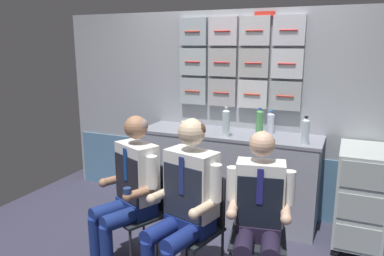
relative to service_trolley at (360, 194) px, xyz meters
The scene contains 15 objects.
galley_bulkhead 1.47m from the service_trolley, 164.13° to the left, with size 4.20×0.14×2.15m.
galley_counter 1.27m from the service_trolley, behind, with size 1.85×0.53×0.92m.
service_trolley is the anchor object (origin of this frame).
folding_chair_left 1.90m from the service_trolley, 151.57° to the right, with size 0.53×0.53×0.82m.
crew_member_left 2.04m from the service_trolley, 148.92° to the right, with size 0.57×0.69×1.25m.
folding_chair_right 1.53m from the service_trolley, 139.69° to the right, with size 0.49×0.49×0.82m.
crew_member_right 1.67m from the service_trolley, 136.61° to the right, with size 0.54×0.69×1.28m.
folding_chair_by_counter 1.14m from the service_trolley, 128.34° to the right, with size 0.47×0.47×0.82m.
crew_member_by_counter 1.26m from the service_trolley, 122.71° to the right, with size 0.49×0.63×1.21m.
water_bottle_tall 1.12m from the service_trolley, behind, with size 0.07×0.07×0.27m.
water_bottle_short 1.37m from the service_trolley, behind, with size 0.07×0.07×0.29m.
sparkling_bottle_green 0.75m from the service_trolley, behind, with size 0.07×0.07×0.26m.
water_bottle_clear 1.05m from the service_trolley, 164.77° to the left, with size 0.07×0.07×0.23m.
coffee_cup_spare 1.81m from the service_trolley, behind, with size 0.06×0.06×0.08m.
paper_cup_tan 1.87m from the service_trolley, behind, with size 0.07×0.07×0.06m.
Camera 1 is at (1.13, -2.41, 1.80)m, focal length 34.41 mm.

